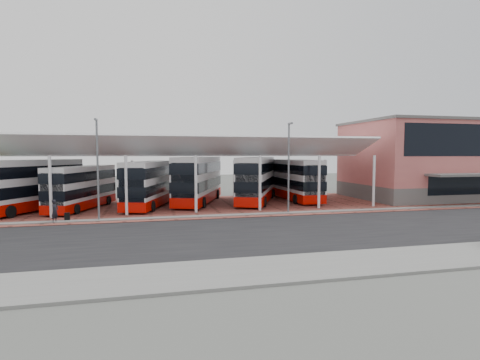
# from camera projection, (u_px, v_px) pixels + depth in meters

# --- Properties ---
(ground) EXTENTS (140.00, 140.00, 0.00)m
(ground) POSITION_uv_depth(u_px,v_px,m) (293.00, 228.00, 26.91)
(ground) COLOR #4A4C48
(road) EXTENTS (120.00, 14.00, 0.02)m
(road) POSITION_uv_depth(u_px,v_px,m) (299.00, 231.00, 25.94)
(road) COLOR black
(road) RESTS_ON ground
(forecourt) EXTENTS (72.00, 16.00, 0.06)m
(forecourt) POSITION_uv_depth(u_px,v_px,m) (266.00, 204.00, 39.99)
(forecourt) COLOR brown
(forecourt) RESTS_ON ground
(sidewalk) EXTENTS (120.00, 4.00, 0.14)m
(sidewalk) POSITION_uv_depth(u_px,v_px,m) (362.00, 263.00, 18.18)
(sidewalk) COLOR slate
(sidewalk) RESTS_ON ground
(north_kerb) EXTENTS (120.00, 0.80, 0.14)m
(north_kerb) POSITION_uv_depth(u_px,v_px,m) (267.00, 214.00, 32.92)
(north_kerb) COLOR slate
(north_kerb) RESTS_ON ground
(yellow_line_near) EXTENTS (120.00, 0.12, 0.01)m
(yellow_line_near) POSITION_uv_depth(u_px,v_px,m) (342.00, 253.00, 20.12)
(yellow_line_near) COLOR #BD9713
(yellow_line_near) RESTS_ON road
(yellow_line_far) EXTENTS (120.00, 0.12, 0.01)m
(yellow_line_far) POSITION_uv_depth(u_px,v_px,m) (339.00, 251.00, 20.41)
(yellow_line_far) COLOR #BD9713
(yellow_line_far) RESTS_ON road
(canopy) EXTENTS (37.00, 11.63, 7.07)m
(canopy) POSITION_uv_depth(u_px,v_px,m) (189.00, 150.00, 38.63)
(canopy) COLOR silver
(canopy) RESTS_ON ground
(terminal) EXTENTS (18.40, 14.40, 9.25)m
(terminal) POSITION_uv_depth(u_px,v_px,m) (429.00, 160.00, 45.44)
(terminal) COLOR #585553
(terminal) RESTS_ON ground
(lamp_west) EXTENTS (0.16, 0.90, 8.07)m
(lamp_west) POSITION_uv_depth(u_px,v_px,m) (98.00, 166.00, 29.44)
(lamp_west) COLOR slate
(lamp_west) RESTS_ON ground
(lamp_east) EXTENTS (0.16, 0.90, 8.07)m
(lamp_east) POSITION_uv_depth(u_px,v_px,m) (289.00, 165.00, 33.16)
(lamp_east) COLOR slate
(lamp_east) RESTS_ON ground
(bus_0) EXTENTS (7.61, 11.45, 4.74)m
(bus_0) POSITION_uv_depth(u_px,v_px,m) (31.00, 186.00, 34.55)
(bus_0) COLOR silver
(bus_0) RESTS_ON forecourt
(bus_1) EXTENTS (5.36, 10.19, 4.11)m
(bus_1) POSITION_uv_depth(u_px,v_px,m) (82.00, 188.00, 35.87)
(bus_1) COLOR silver
(bus_1) RESTS_ON forecourt
(bus_2) EXTENTS (5.63, 11.28, 4.54)m
(bus_2) POSITION_uv_depth(u_px,v_px,m) (150.00, 184.00, 37.61)
(bus_2) COLOR silver
(bus_2) RESTS_ON forecourt
(bus_3) EXTENTS (6.75, 12.25, 4.96)m
(bus_3) POSITION_uv_depth(u_px,v_px,m) (199.00, 180.00, 40.33)
(bus_3) COLOR silver
(bus_3) RESTS_ON forecourt
(bus_4) EXTENTS (7.34, 12.02, 4.92)m
(bus_4) POSITION_uv_depth(u_px,v_px,m) (256.00, 180.00, 41.06)
(bus_4) COLOR silver
(bus_4) RESTS_ON forecourt
(bus_5) EXTENTS (2.85, 11.24, 4.63)m
(bus_5) POSITION_uv_depth(u_px,v_px,m) (294.00, 180.00, 43.06)
(bus_5) COLOR silver
(bus_5) RESTS_ON forecourt
(pedestrian) EXTENTS (0.65, 0.77, 1.80)m
(pedestrian) POSITION_uv_depth(u_px,v_px,m) (55.00, 211.00, 28.68)
(pedestrian) COLOR black
(pedestrian) RESTS_ON forecourt
(suitcase) EXTENTS (0.38, 0.27, 0.66)m
(suitcase) POSITION_uv_depth(u_px,v_px,m) (67.00, 217.00, 29.51)
(suitcase) COLOR black
(suitcase) RESTS_ON forecourt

